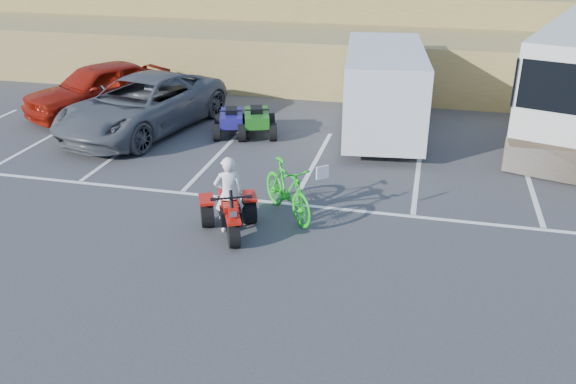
% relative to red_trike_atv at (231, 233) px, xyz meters
% --- Properties ---
extents(ground, '(100.00, 100.00, 0.00)m').
position_rel_red_trike_atv_xyz_m(ground, '(0.91, -0.74, 0.00)').
color(ground, '#39393C').
rests_on(ground, ground).
extents(parking_stripes, '(28.00, 5.16, 0.01)m').
position_rel_red_trike_atv_xyz_m(parking_stripes, '(1.78, 3.33, 0.00)').
color(parking_stripes, white).
rests_on(parking_stripes, ground).
extents(grass_embankment, '(40.00, 8.50, 3.10)m').
position_rel_red_trike_atv_xyz_m(grass_embankment, '(0.91, 14.74, 1.42)').
color(grass_embankment, olive).
rests_on(grass_embankment, ground).
extents(red_trike_atv, '(1.74, 1.93, 1.03)m').
position_rel_red_trike_atv_xyz_m(red_trike_atv, '(0.00, 0.00, 0.00)').
color(red_trike_atv, '#B5120A').
rests_on(red_trike_atv, ground).
extents(rider, '(0.70, 0.60, 1.63)m').
position_rel_red_trike_atv_xyz_m(rider, '(-0.06, 0.14, 0.82)').
color(rider, white).
rests_on(rider, ground).
extents(green_dirt_bike, '(1.78, 1.94, 1.24)m').
position_rel_red_trike_atv_xyz_m(green_dirt_bike, '(0.94, 1.08, 0.62)').
color(green_dirt_bike, '#14BF19').
rests_on(green_dirt_bike, ground).
extents(grey_pickup, '(3.98, 6.37, 1.64)m').
position_rel_red_trike_atv_xyz_m(grey_pickup, '(-4.68, 5.75, 0.82)').
color(grey_pickup, '#4B4E53').
rests_on(grey_pickup, ground).
extents(red_car, '(4.27, 5.22, 1.67)m').
position_rel_red_trike_atv_xyz_m(red_car, '(-6.89, 7.17, 0.84)').
color(red_car, maroon).
rests_on(red_car, ground).
extents(cargo_trailer, '(2.78, 5.66, 2.54)m').
position_rel_red_trike_atv_xyz_m(cargo_trailer, '(2.38, 7.14, 1.38)').
color(cargo_trailer, silver).
rests_on(cargo_trailer, ground).
extents(quad_atv_blue, '(1.42, 1.66, 0.92)m').
position_rel_red_trike_atv_xyz_m(quad_atv_blue, '(-1.95, 6.00, 0.00)').
color(quad_atv_blue, navy).
rests_on(quad_atv_blue, ground).
extents(quad_atv_green, '(1.53, 1.77, 0.98)m').
position_rel_red_trike_atv_xyz_m(quad_atv_green, '(-1.21, 6.12, 0.00)').
color(quad_atv_green, '#196116').
rests_on(quad_atv_green, ground).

